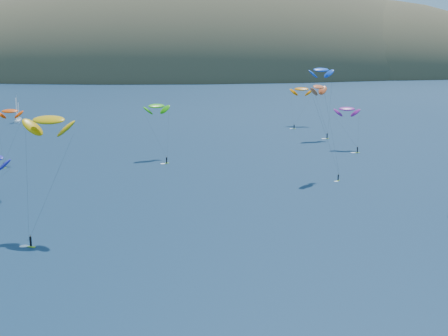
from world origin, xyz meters
TOP-DOWN VIEW (x-y plane):
  - island at (39.40, 562.36)m, footprint 730.00×300.00m
  - sailboat at (-77.20, 223.98)m, footprint 9.72×8.42m
  - kitesurfer_1 at (-59.66, 134.66)m, footprint 7.61×9.91m
  - kitesurfer_2 at (-36.73, 66.24)m, footprint 11.33×13.83m
  - kitesurfer_3 at (-16.37, 139.23)m, footprint 9.23×14.44m
  - kitesurfer_4 at (43.83, 170.50)m, footprint 10.36×7.30m
  - kitesurfer_6 at (47.07, 147.65)m, footprint 8.86×11.46m
  - kitesurfer_9 at (26.64, 107.50)m, footprint 8.91×10.15m
  - kitesurfer_11 at (44.12, 202.53)m, footprint 11.00×14.86m

SIDE VIEW (x-z plane):
  - island at x=39.40m, z-range -115.74..94.26m
  - sailboat at x=-77.20m, z-range -5.08..7.02m
  - kitesurfer_6 at x=47.07m, z-range 5.49..21.19m
  - kitesurfer_11 at x=44.12m, z-range 6.25..23.91m
  - kitesurfer_1 at x=-59.66m, z-range 6.79..24.48m
  - kitesurfer_3 at x=-16.37m, z-range 6.85..25.30m
  - kitesurfer_2 at x=-36.73m, z-range 9.65..34.78m
  - kitesurfer_9 at x=26.64m, z-range 11.11..37.53m
  - kitesurfer_4 at x=43.83m, z-range 11.12..38.80m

